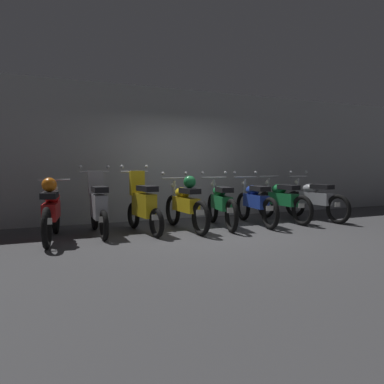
{
  "coord_description": "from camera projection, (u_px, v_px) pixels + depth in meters",
  "views": [
    {
      "loc": [
        -3.23,
        -6.16,
        1.29
      ],
      "look_at": [
        -0.24,
        0.61,
        0.75
      ],
      "focal_mm": 34.74,
      "sensor_mm": 36.0,
      "label": 1
    }
  ],
  "objects": [
    {
      "name": "motorbike_slot_2",
      "position": [
        143.0,
        205.0,
        7.07
      ],
      "size": [
        0.59,
        1.68,
        1.29
      ],
      "color": "black",
      "rests_on": "ground"
    },
    {
      "name": "motorbike_slot_5",
      "position": [
        255.0,
        202.0,
        8.02
      ],
      "size": [
        0.59,
        1.95,
        1.15
      ],
      "color": "black",
      "rests_on": "ground"
    },
    {
      "name": "motorbike_slot_4",
      "position": [
        221.0,
        203.0,
        7.71
      ],
      "size": [
        0.63,
        1.93,
        1.15
      ],
      "color": "black",
      "rests_on": "ground"
    },
    {
      "name": "motorbike_slot_0",
      "position": [
        51.0,
        210.0,
        6.3
      ],
      "size": [
        0.57,
        1.94,
        1.08
      ],
      "color": "black",
      "rests_on": "ground"
    },
    {
      "name": "motorbike_slot_1",
      "position": [
        98.0,
        206.0,
        6.85
      ],
      "size": [
        0.59,
        1.68,
        1.29
      ],
      "color": "black",
      "rests_on": "ground"
    },
    {
      "name": "back_wall",
      "position": [
        174.0,
        154.0,
        8.97
      ],
      "size": [
        16.0,
        0.3,
        3.09
      ],
      "primitive_type": "cube",
      "color": "#9EA0A3",
      "rests_on": "ground"
    },
    {
      "name": "motorbike_slot_6",
      "position": [
        282.0,
        200.0,
        8.48
      ],
      "size": [
        0.56,
        1.95,
        1.03
      ],
      "color": "black",
      "rests_on": "ground"
    },
    {
      "name": "motorbike_slot_7",
      "position": [
        314.0,
        199.0,
        8.69
      ],
      "size": [
        0.59,
        1.95,
        1.15
      ],
      "color": "black",
      "rests_on": "ground"
    },
    {
      "name": "motorbike_slot_3",
      "position": [
        185.0,
        204.0,
        7.31
      ],
      "size": [
        0.59,
        1.95,
        1.15
      ],
      "color": "black",
      "rests_on": "ground"
    },
    {
      "name": "ground_plane",
      "position": [
        217.0,
        233.0,
        7.02
      ],
      "size": [
        80.0,
        80.0,
        0.0
      ],
      "primitive_type": "plane",
      "color": "#424244"
    }
  ]
}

